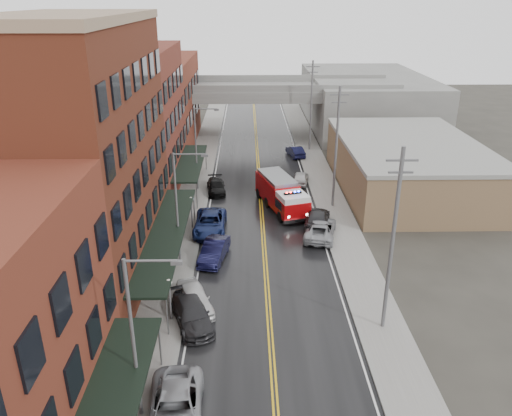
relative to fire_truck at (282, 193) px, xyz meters
name	(u,v)px	position (x,y,z in m)	size (l,w,h in m)	color
road	(263,228)	(-2.01, -4.49, -1.66)	(11.00, 160.00, 0.02)	black
sidewalk_left	(183,228)	(-9.31, -4.49, -1.60)	(3.00, 160.00, 0.15)	slate
sidewalk_right	(342,227)	(5.29, -4.49, -1.60)	(3.00, 160.00, 0.15)	slate
curb_left	(201,228)	(-7.66, -4.49, -1.60)	(0.30, 160.00, 0.15)	gray
curb_right	(324,227)	(3.64, -4.49, -1.60)	(0.30, 160.00, 0.15)	gray
brick_building_b	(79,158)	(-15.31, -11.49, 7.33)	(9.00, 20.00, 18.00)	#512015
brick_building_c	(133,122)	(-15.31, 6.01, 5.83)	(9.00, 15.00, 15.00)	maroon
brick_building_far	(160,103)	(-15.31, 23.51, 4.33)	(9.00, 20.00, 12.00)	maroon
tan_building	(407,167)	(13.99, 5.51, 0.83)	(14.00, 22.00, 5.00)	brown
right_far_block	(366,100)	(15.99, 35.51, 2.33)	(18.00, 30.00, 8.00)	slate
awning_1	(167,233)	(-9.50, -11.49, 1.32)	(2.60, 18.00, 3.09)	black
awning_2	(191,162)	(-9.50, 6.01, 1.31)	(2.60, 13.00, 3.09)	black
globe_lamp_1	(169,290)	(-8.41, -18.49, 0.64)	(0.44, 0.44, 3.12)	#59595B
globe_lamp_2	(191,206)	(-8.41, -4.49, 0.64)	(0.44, 0.44, 3.12)	#59595B
street_lamp_0	(137,331)	(-8.56, -26.49, 3.51)	(2.64, 0.22, 9.00)	#59595B
street_lamp_1	(180,201)	(-8.56, -10.49, 3.51)	(2.64, 0.22, 9.00)	#59595B
street_lamp_2	(198,144)	(-8.56, 5.51, 3.51)	(2.64, 0.22, 9.00)	#59595B
utility_pole_0	(393,240)	(5.19, -19.49, 4.63)	(1.80, 0.24, 12.00)	#59595B
utility_pole_1	(336,146)	(5.19, 0.51, 4.63)	(1.80, 0.24, 12.00)	#59595B
utility_pole_2	(311,105)	(5.19, 20.51, 4.63)	(1.80, 0.24, 12.00)	#59595B
overpass	(256,97)	(-2.01, 27.51, 4.31)	(40.00, 10.00, 7.50)	slate
fire_truck	(282,193)	(0.00, 0.00, 0.00)	(5.25, 8.86, 3.08)	#990709
parked_car_left_2	(175,409)	(-7.01, -26.91, -0.86)	(2.68, 5.82, 1.62)	gray
parked_car_left_3	(192,314)	(-7.01, -18.79, -0.93)	(2.08, 5.12, 1.49)	#242326
parked_car_left_4	(194,298)	(-7.01, -17.12, -0.88)	(1.87, 4.65, 1.58)	silver
parked_car_left_5	(214,251)	(-6.08, -10.29, -0.88)	(1.67, 4.78, 1.57)	black
parked_car_left_6	(210,223)	(-6.75, -5.05, -0.84)	(2.76, 5.99, 1.66)	navy
parked_car_left_7	(216,187)	(-6.75, 4.71, -1.00)	(1.87, 4.60, 1.34)	black
parked_car_right_0	(320,229)	(2.99, -6.29, -0.91)	(2.53, 5.48, 1.52)	#929599
parked_car_right_1	(317,219)	(2.99, -4.27, -0.87)	(2.25, 5.53, 1.61)	#252528
parked_car_right_2	(301,178)	(2.67, 7.31, -0.98)	(1.64, 4.07, 1.39)	silver
parked_car_right_3	(295,151)	(2.99, 17.71, -0.96)	(1.50, 4.29, 1.41)	black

